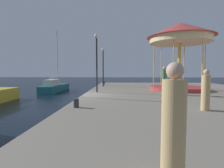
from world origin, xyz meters
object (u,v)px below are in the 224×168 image
at_px(carousel, 180,39).
at_px(bollard_center, 76,103).
at_px(person_mid_promenade, 173,128).
at_px(person_by_the_water, 164,81).
at_px(lamp_post_near_edge, 97,53).
at_px(lamp_post_mid_promenade, 103,60).
at_px(person_near_carousel, 206,91).
at_px(sailboat_teal, 55,87).
at_px(bollard_south, 104,83).

height_order(carousel, bollard_center, carousel).
bearing_deg(person_mid_promenade, person_by_the_water, 76.24).
distance_m(carousel, person_mid_promenade, 14.13).
distance_m(lamp_post_near_edge, person_by_the_water, 5.46).
relative_size(lamp_post_mid_promenade, person_by_the_water, 2.09).
relative_size(bollard_center, person_near_carousel, 0.23).
bearing_deg(carousel, sailboat_teal, 157.91).
relative_size(carousel, person_by_the_water, 2.93).
distance_m(sailboat_teal, carousel, 14.82).
bearing_deg(lamp_post_near_edge, person_by_the_water, -12.14).
relative_size(carousel, bollard_south, 14.49).
relative_size(bollard_south, bollard_center, 1.00).
height_order(person_mid_promenade, person_by_the_water, person_by_the_water).
relative_size(bollard_south, person_by_the_water, 0.20).
bearing_deg(lamp_post_mid_promenade, person_mid_promenade, -81.34).
height_order(lamp_post_mid_promenade, bollard_center, lamp_post_mid_promenade).
bearing_deg(bollard_center, sailboat_teal, 114.32).
bearing_deg(lamp_post_near_edge, person_near_carousel, -49.07).
distance_m(bollard_center, person_near_carousel, 5.56).
xyz_separation_m(carousel, lamp_post_near_edge, (-6.96, -1.96, -1.31)).
bearing_deg(sailboat_teal, person_near_carousel, -49.57).
relative_size(carousel, lamp_post_near_edge, 1.29).
bearing_deg(lamp_post_mid_promenade, person_near_carousel, -65.05).
height_order(carousel, person_by_the_water, carousel).
distance_m(lamp_post_near_edge, bollard_center, 6.44).
distance_m(carousel, person_by_the_water, 5.02).
height_order(lamp_post_near_edge, person_by_the_water, lamp_post_near_edge).
distance_m(carousel, bollard_south, 10.41).
height_order(lamp_post_near_edge, person_near_carousel, lamp_post_near_edge).
distance_m(sailboat_teal, person_by_the_water, 13.85).
distance_m(lamp_post_near_edge, lamp_post_mid_promenade, 5.26).
height_order(lamp_post_near_edge, lamp_post_mid_promenade, lamp_post_near_edge).
bearing_deg(bollard_south, sailboat_teal, -170.12).
distance_m(lamp_post_near_edge, person_near_carousel, 8.41).
bearing_deg(carousel, person_near_carousel, -101.56).
bearing_deg(person_mid_promenade, carousel, 70.90).
height_order(sailboat_teal, person_by_the_water, sailboat_teal).
height_order(person_mid_promenade, person_near_carousel, person_mid_promenade).
bearing_deg(person_near_carousel, bollard_center, 176.34).
bearing_deg(bollard_center, person_by_the_water, 42.66).
height_order(lamp_post_mid_promenade, person_near_carousel, lamp_post_mid_promenade).
bearing_deg(lamp_post_near_edge, lamp_post_mid_promenade, 89.80).
distance_m(sailboat_teal, person_mid_promenade, 20.17).
relative_size(bollard_center, person_by_the_water, 0.20).
relative_size(sailboat_teal, lamp_post_mid_promenade, 1.80).
relative_size(sailboat_teal, carousel, 1.28).
bearing_deg(lamp_post_near_edge, bollard_center, -92.02).
bearing_deg(lamp_post_mid_promenade, lamp_post_near_edge, -90.20).
relative_size(sailboat_teal, bollard_south, 18.61).
bearing_deg(person_near_carousel, sailboat_teal, 130.43).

